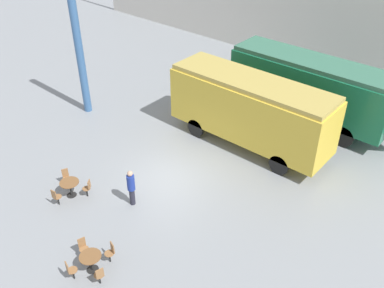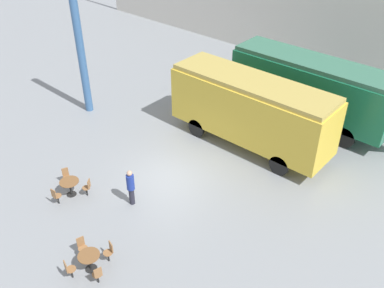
# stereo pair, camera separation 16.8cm
# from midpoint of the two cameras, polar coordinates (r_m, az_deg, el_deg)

# --- Properties ---
(ground_plane) EXTENTS (80.00, 80.00, 0.00)m
(ground_plane) POSITION_cam_midpoint_polar(r_m,az_deg,el_deg) (20.27, -3.30, -4.38)
(ground_plane) COLOR gray
(backdrop_wall) EXTENTS (44.00, 0.15, 9.00)m
(backdrop_wall) POSITION_cam_midpoint_polar(r_m,az_deg,el_deg) (30.51, 18.18, 17.11)
(backdrop_wall) COLOR silver
(backdrop_wall) RESTS_ON ground_plane
(streamlined_locomotive) EXTENTS (10.99, 2.40, 3.70)m
(streamlined_locomotive) POSITION_cam_midpoint_polar(r_m,az_deg,el_deg) (24.03, 16.92, 6.90)
(streamlined_locomotive) COLOR #196B47
(streamlined_locomotive) RESTS_ON ground_plane
(passenger_coach_vintage) EXTENTS (8.49, 2.54, 3.69)m
(passenger_coach_vintage) POSITION_cam_midpoint_polar(r_m,az_deg,el_deg) (21.56, 7.57, 4.80)
(passenger_coach_vintage) COLOR gold
(passenger_coach_vintage) RESTS_ON ground_plane
(cafe_table_near) EXTENTS (0.85, 0.85, 0.75)m
(cafe_table_near) POSITION_cam_midpoint_polar(r_m,az_deg,el_deg) (19.61, -16.23, -5.28)
(cafe_table_near) COLOR black
(cafe_table_near) RESTS_ON ground_plane
(cafe_table_mid) EXTENTS (0.80, 0.80, 0.73)m
(cafe_table_mid) POSITION_cam_midpoint_polar(r_m,az_deg,el_deg) (16.32, -13.65, -14.71)
(cafe_table_mid) COLOR black
(cafe_table_mid) RESTS_ON ground_plane
(cafe_chair_0) EXTENTS (0.40, 0.40, 0.87)m
(cafe_chair_0) POSITION_cam_midpoint_polar(r_m,az_deg,el_deg) (19.41, -13.97, -5.61)
(cafe_chair_0) COLOR black
(cafe_chair_0) RESTS_ON ground_plane
(cafe_chair_1) EXTENTS (0.40, 0.38, 0.87)m
(cafe_chair_1) POSITION_cam_midpoint_polar(r_m,az_deg,el_deg) (20.29, -16.68, -4.15)
(cafe_chair_1) COLOR black
(cafe_chair_1) RESTS_ON ground_plane
(cafe_chair_2) EXTENTS (0.36, 0.37, 0.87)m
(cafe_chair_2) POSITION_cam_midpoint_polar(r_m,az_deg,el_deg) (19.31, -17.93, -6.66)
(cafe_chair_2) COLOR black
(cafe_chair_2) RESTS_ON ground_plane
(cafe_chair_3) EXTENTS (0.39, 0.37, 0.87)m
(cafe_chair_3) POSITION_cam_midpoint_polar(r_m,az_deg,el_deg) (15.86, -12.55, -16.67)
(cafe_chair_3) COLOR black
(cafe_chair_3) RESTS_ON ground_plane
(cafe_chair_4) EXTENTS (0.37, 0.39, 0.87)m
(cafe_chair_4) POSITION_cam_midpoint_polar(r_m,az_deg,el_deg) (16.50, -11.07, -13.85)
(cafe_chair_4) COLOR black
(cafe_chair_4) RESTS_ON ground_plane
(cafe_chair_5) EXTENTS (0.39, 0.37, 0.87)m
(cafe_chair_5) POSITION_cam_midpoint_polar(r_m,az_deg,el_deg) (16.88, -14.61, -13.09)
(cafe_chair_5) COLOR black
(cafe_chair_5) RESTS_ON ground_plane
(cafe_chair_6) EXTENTS (0.37, 0.39, 0.87)m
(cafe_chair_6) POSITION_cam_midpoint_polar(r_m,az_deg,el_deg) (16.25, -16.23, -15.79)
(cafe_chair_6) COLOR black
(cafe_chair_6) RESTS_ON ground_plane
(visitor_person) EXTENTS (0.34, 0.34, 1.76)m
(visitor_person) POSITION_cam_midpoint_polar(r_m,az_deg,el_deg) (18.37, -8.37, -5.62)
(visitor_person) COLOR #262633
(visitor_person) RESTS_ON ground_plane
(support_pillar) EXTENTS (0.44, 0.44, 8.00)m
(support_pillar) POSITION_cam_midpoint_polar(r_m,az_deg,el_deg) (24.62, -15.09, 12.51)
(support_pillar) COLOR #386093
(support_pillar) RESTS_ON ground_plane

